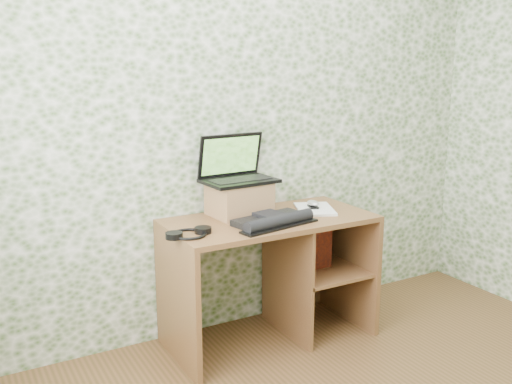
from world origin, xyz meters
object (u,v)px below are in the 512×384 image
riser (239,199)px  desk (278,258)px  laptop (236,170)px  keyboard (274,220)px  notepad (315,209)px

riser → desk: bearing=-30.0°
riser → laptop: bearing=90.0°
laptop → keyboard: bearing=-80.9°
notepad → laptop: bearing=-177.4°
desk → laptop: laptop is taller
desk → keyboard: (-0.13, -0.15, 0.29)m
riser → notepad: (0.45, -0.13, -0.09)m
desk → notepad: bearing=-2.5°
desk → notepad: 0.37m
keyboard → notepad: 0.41m
keyboard → riser: bearing=94.5°
desk → riser: bearing=150.0°
notepad → keyboard: bearing=-135.9°
laptop → keyboard: laptop is taller
laptop → notepad: bearing=-24.7°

